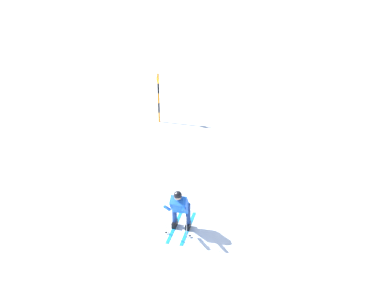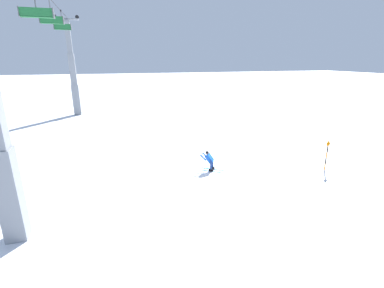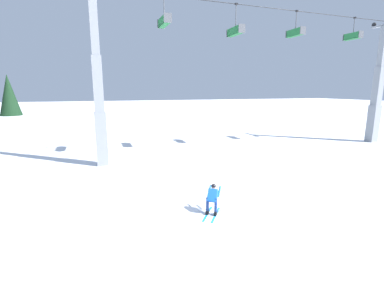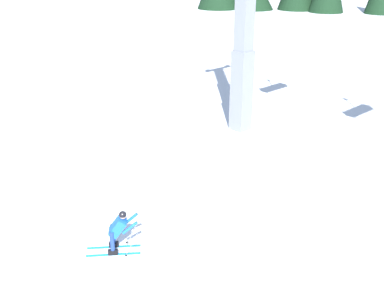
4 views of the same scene
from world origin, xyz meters
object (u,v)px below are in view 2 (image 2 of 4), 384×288
lift_tower_far (73,76)px  chairlift_seat_second (36,12)px  chairlift_seat_middle (52,20)px  trail_marker_pole (327,154)px  skier_carving_main (209,160)px  chairlift_seat_fourth (63,27)px

lift_tower_far → chairlift_seat_second: size_ratio=5.14×
chairlift_seat_middle → trail_marker_pole: chairlift_seat_middle is taller
skier_carving_main → chairlift_seat_second: chairlift_seat_second is taller
chairlift_seat_middle → lift_tower_far: bearing=-0.0°
skier_carving_main → trail_marker_pole: 7.73m
chairlift_seat_second → chairlift_seat_middle: size_ratio=1.12×
chairlift_seat_fourth → trail_marker_pole: chairlift_seat_fourth is taller
chairlift_seat_second → trail_marker_pole: size_ratio=1.16×
chairlift_seat_second → chairlift_seat_fourth: bearing=-0.0°
lift_tower_far → trail_marker_pole: 30.69m
lift_tower_far → chairlift_seat_second: (-16.57, 0.00, 5.00)m
skier_carving_main → trail_marker_pole: size_ratio=0.79×
chairlift_seat_middle → chairlift_seat_fourth: (6.60, 0.00, 0.11)m
lift_tower_far → trail_marker_pole: (-24.95, -17.45, -3.91)m
trail_marker_pole → chairlift_seat_second: bearing=64.4°
chairlift_seat_second → trail_marker_pole: bearing=-115.6°
chairlift_seat_fourth → chairlift_seat_middle: bearing=180.0°
chairlift_seat_second → chairlift_seat_middle: bearing=-0.0°
chairlift_seat_second → chairlift_seat_fourth: same height
chairlift_seat_fourth → trail_marker_pole: bearing=-140.0°
lift_tower_far → chairlift_seat_middle: 11.99m
skier_carving_main → chairlift_seat_middle: bearing=40.0°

